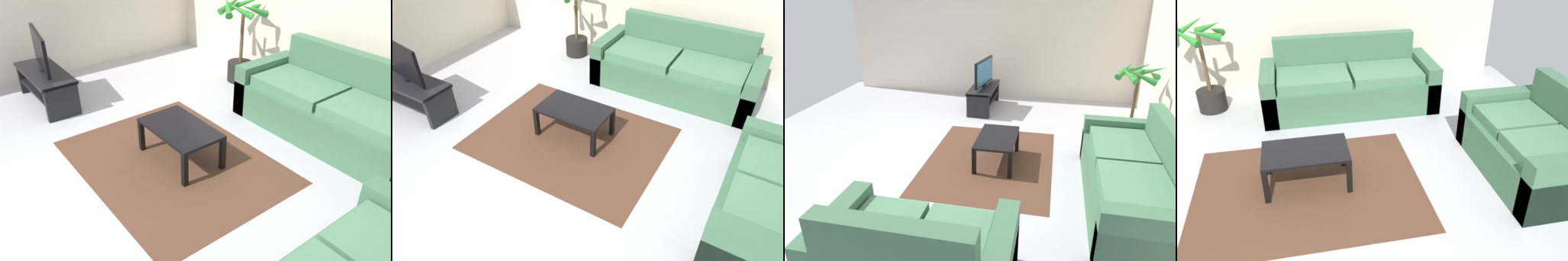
# 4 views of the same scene
# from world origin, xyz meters

# --- Properties ---
(ground_plane) EXTENTS (6.60, 6.60, 0.00)m
(ground_plane) POSITION_xyz_m (0.00, 0.00, 0.00)
(ground_plane) COLOR #B2B2B7
(couch_main) EXTENTS (2.25, 0.90, 0.90)m
(couch_main) POSITION_xyz_m (0.71, 2.28, 0.30)
(couch_main) COLOR #3F6B4C
(couch_main) RESTS_ON ground
(couch_loveseat) EXTENTS (0.90, 1.52, 0.90)m
(couch_loveseat) POSITION_xyz_m (2.28, 0.40, 0.30)
(couch_loveseat) COLOR #3F6B4C
(couch_loveseat) RESTS_ON ground
(coffee_table) EXTENTS (0.82, 0.51, 0.38)m
(coffee_table) POSITION_xyz_m (0.03, 0.67, 0.32)
(coffee_table) COLOR black
(coffee_table) RESTS_ON ground
(area_rug) EXTENTS (2.20, 1.70, 0.01)m
(area_rug) POSITION_xyz_m (0.03, 0.57, 0.00)
(area_rug) COLOR #513323
(area_rug) RESTS_ON ground
(potted_palm) EXTENTS (0.69, 0.74, 1.21)m
(potted_palm) POSITION_xyz_m (-1.11, 2.55, 0.53)
(potted_palm) COLOR black
(potted_palm) RESTS_ON ground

